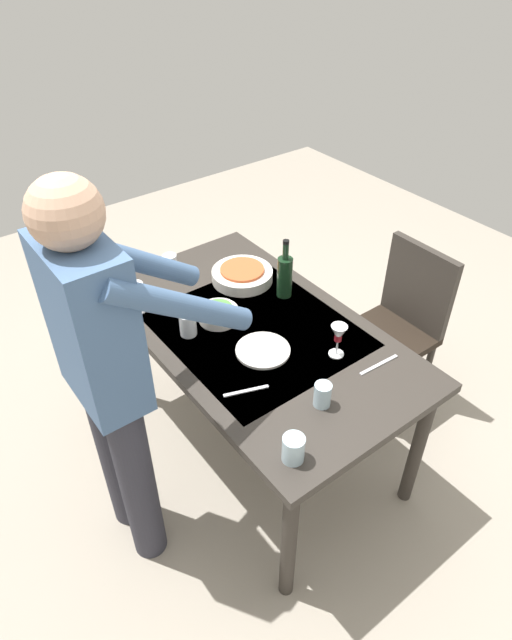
# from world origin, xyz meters

# --- Properties ---
(ground_plane) EXTENTS (6.00, 6.00, 0.00)m
(ground_plane) POSITION_xyz_m (0.00, 0.00, 0.00)
(ground_plane) COLOR #9E9384
(dining_table) EXTENTS (1.52, 0.87, 0.76)m
(dining_table) POSITION_xyz_m (0.00, 0.00, 0.68)
(dining_table) COLOR #332D28
(dining_table) RESTS_ON ground_plane
(chair_near) EXTENTS (0.40, 0.40, 0.91)m
(chair_near) POSITION_xyz_m (-0.16, -0.82, 0.53)
(chair_near) COLOR black
(chair_near) RESTS_ON ground_plane
(person_server) EXTENTS (0.42, 0.61, 1.69)m
(person_server) POSITION_xyz_m (-0.08, 0.70, 0.96)
(person_server) COLOR #2D2D38
(person_server) RESTS_ON ground_plane
(wine_bottle) EXTENTS (0.07, 0.07, 0.30)m
(wine_bottle) POSITION_xyz_m (0.13, -0.26, 0.87)
(wine_bottle) COLOR black
(wine_bottle) RESTS_ON dining_table
(wine_glass_left) EXTENTS (0.07, 0.07, 0.15)m
(wine_glass_left) POSITION_xyz_m (0.43, 0.35, 0.87)
(wine_glass_left) COLOR white
(wine_glass_left) RESTS_ON dining_table
(wine_glass_right) EXTENTS (0.07, 0.07, 0.15)m
(wine_glass_right) POSITION_xyz_m (-0.33, -0.16, 0.87)
(wine_glass_right) COLOR white
(wine_glass_right) RESTS_ON dining_table
(water_cup_near_left) EXTENTS (0.07, 0.07, 0.10)m
(water_cup_near_left) POSITION_xyz_m (-0.50, 0.07, 0.81)
(water_cup_near_left) COLOR silver
(water_cup_near_left) RESTS_ON dining_table
(water_cup_near_right) EXTENTS (0.08, 0.08, 0.10)m
(water_cup_near_right) POSITION_xyz_m (-0.63, 0.32, 0.81)
(water_cup_near_right) COLOR silver
(water_cup_near_right) RESTS_ON dining_table
(water_cup_far_left) EXTENTS (0.07, 0.07, 0.11)m
(water_cup_far_left) POSITION_xyz_m (0.15, 0.25, 0.81)
(water_cup_far_left) COLOR silver
(water_cup_far_left) RESTS_ON dining_table
(water_cup_far_right) EXTENTS (0.07, 0.07, 0.09)m
(water_cup_far_right) POSITION_xyz_m (0.63, 0.06, 0.81)
(water_cup_far_right) COLOR silver
(water_cup_far_right) RESTS_ON dining_table
(serving_bowl_pasta) EXTENTS (0.30, 0.30, 0.07)m
(serving_bowl_pasta) POSITION_xyz_m (0.35, -0.18, 0.79)
(serving_bowl_pasta) COLOR silver
(serving_bowl_pasta) RESTS_ON dining_table
(side_bowl_salad) EXTENTS (0.18, 0.18, 0.07)m
(side_bowl_salad) POSITION_xyz_m (0.16, 0.09, 0.79)
(side_bowl_salad) COLOR silver
(side_bowl_salad) RESTS_ON dining_table
(dinner_plate_near) EXTENTS (0.23, 0.23, 0.01)m
(dinner_plate_near) POSITION_xyz_m (-0.14, 0.07, 0.77)
(dinner_plate_near) COLOR silver
(dinner_plate_near) RESTS_ON dining_table
(table_knife) EXTENTS (0.03, 0.20, 0.00)m
(table_knife) POSITION_xyz_m (-0.49, -0.26, 0.76)
(table_knife) COLOR silver
(table_knife) RESTS_ON dining_table
(table_fork) EXTENTS (0.07, 0.17, 0.00)m
(table_fork) POSITION_xyz_m (-0.28, 0.26, 0.76)
(table_fork) COLOR silver
(table_fork) RESTS_ON dining_table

